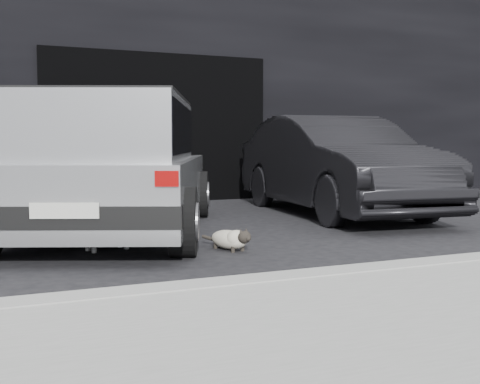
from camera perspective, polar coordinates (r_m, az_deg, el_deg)
name	(u,v)px	position (r m, az deg, el deg)	size (l,w,h in m)	color
ground	(171,238)	(6.63, -6.57, -4.37)	(80.00, 80.00, 0.00)	black
building_facade	(131,71)	(12.69, -10.29, 11.21)	(34.00, 4.00, 5.00)	black
garage_opening	(159,128)	(10.66, -7.72, 6.03)	(4.00, 0.10, 2.60)	black
curb	(396,271)	(4.77, 14.61, -7.30)	(18.00, 0.25, 0.12)	gray
silver_hatchback	(112,160)	(6.97, -12.06, 3.01)	(3.34, 4.61, 1.55)	#AEB0B2
second_car	(336,165)	(8.85, 9.07, 2.54)	(1.52, 4.36, 1.44)	black
cat_siamese	(232,239)	(5.83, -0.81, -4.50)	(0.35, 0.67, 0.24)	beige
cat_white	(111,230)	(5.99, -12.15, -3.54)	(0.82, 0.41, 0.40)	silver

